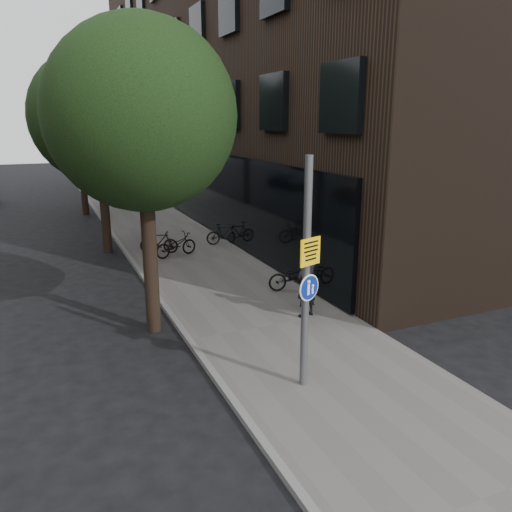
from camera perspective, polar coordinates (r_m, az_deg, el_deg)
ground at (r=10.30m, az=9.15°, el=-15.28°), size 120.00×120.00×0.00m
sidewalk at (r=18.85m, az=-6.72°, el=-0.61°), size 4.50×60.00×0.12m
curb_edge at (r=18.35m, az=-13.44°, el=-1.36°), size 0.15×60.00×0.13m
building_right_dark_brick at (r=32.52m, az=1.02°, el=22.05°), size 12.00×40.00×18.00m
street_tree_near at (r=12.25m, az=-12.66°, el=14.51°), size 4.40×4.40×7.50m
street_tree_mid at (r=20.65m, az=-17.49°, el=14.40°), size 5.00×5.00×7.80m
street_tree_far at (r=29.61m, az=-19.60°, el=14.32°), size 5.00×5.00×7.80m
signpost at (r=9.39m, az=5.73°, el=-2.22°), size 0.50×0.20×4.49m
pedestrian at (r=13.21m, az=5.78°, el=-3.22°), size 0.76×0.61×1.80m
parked_bike_facade_near at (r=15.39m, az=4.42°, el=-2.31°), size 1.73×0.84×0.87m
parked_bike_facade_far at (r=20.98m, az=-3.71°, el=2.53°), size 1.52×0.64×0.89m
parked_bike_curb_near at (r=19.33m, az=-9.14°, el=1.28°), size 1.83×1.07×0.91m
parked_bike_curb_far at (r=19.90m, az=-11.04°, el=1.58°), size 1.54×0.98×0.90m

